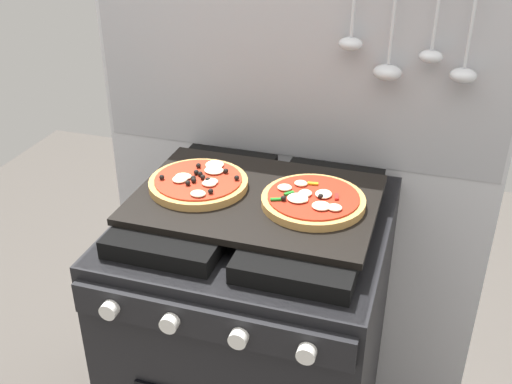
{
  "coord_description": "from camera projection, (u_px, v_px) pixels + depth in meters",
  "views": [
    {
      "loc": [
        0.36,
        -1.15,
        1.59
      ],
      "look_at": [
        0.0,
        0.0,
        0.93
      ],
      "focal_mm": 43.16,
      "sensor_mm": 36.0,
      "label": 1
    }
  ],
  "objects": [
    {
      "name": "pizza_left",
      "position": [
        199.0,
        182.0,
        1.41
      ],
      "size": [
        0.23,
        0.23,
        0.03
      ],
      "color": "tan",
      "rests_on": "baking_tray"
    },
    {
      "name": "baking_tray",
      "position": [
        256.0,
        199.0,
        1.39
      ],
      "size": [
        0.54,
        0.38,
        0.02
      ],
      "primitive_type": "cube",
      "color": "black",
      "rests_on": "stove"
    },
    {
      "name": "stove",
      "position": [
        256.0,
        351.0,
        1.61
      ],
      "size": [
        0.6,
        0.64,
        0.9
      ],
      "color": "black",
      "rests_on": "ground_plane"
    },
    {
      "name": "pizza_right",
      "position": [
        313.0,
        200.0,
        1.34
      ],
      "size": [
        0.23,
        0.23,
        0.03
      ],
      "color": "tan",
      "rests_on": "baking_tray"
    },
    {
      "name": "kitchen_backsplash",
      "position": [
        293.0,
        180.0,
        1.72
      ],
      "size": [
        1.1,
        0.09,
        1.55
      ],
      "color": "silver",
      "rests_on": "ground_plane"
    }
  ]
}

